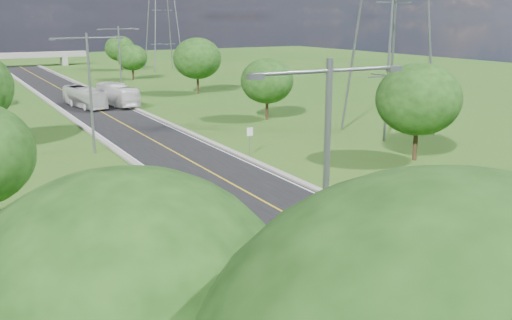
# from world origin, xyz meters

# --- Properties ---
(ground) EXTENTS (260.00, 260.00, 0.00)m
(ground) POSITION_xyz_m (0.00, 60.00, 0.00)
(ground) COLOR #295A19
(ground) RESTS_ON ground
(road) EXTENTS (8.00, 150.00, 0.06)m
(road) POSITION_xyz_m (0.00, 66.00, 0.03)
(road) COLOR black
(road) RESTS_ON ground
(curb_left) EXTENTS (0.50, 150.00, 0.22)m
(curb_left) POSITION_xyz_m (-4.25, 66.00, 0.11)
(curb_left) COLOR gray
(curb_left) RESTS_ON ground
(curb_right) EXTENTS (0.50, 150.00, 0.22)m
(curb_right) POSITION_xyz_m (4.25, 66.00, 0.11)
(curb_right) COLOR gray
(curb_right) RESTS_ON ground
(speed_limit_sign) EXTENTS (0.55, 0.09, 2.40)m
(speed_limit_sign) POSITION_xyz_m (5.20, 37.98, 1.60)
(speed_limit_sign) COLOR slate
(speed_limit_sign) RESTS_ON ground
(overpass) EXTENTS (30.00, 3.00, 3.20)m
(overpass) POSITION_xyz_m (0.00, 140.00, 2.41)
(overpass) COLOR gray
(overpass) RESTS_ON ground
(streetlight_near_left) EXTENTS (5.90, 0.25, 10.00)m
(streetlight_near_left) POSITION_xyz_m (-6.00, 12.00, 5.94)
(streetlight_near_left) COLOR slate
(streetlight_near_left) RESTS_ON ground
(streetlight_mid_left) EXTENTS (5.90, 0.25, 10.00)m
(streetlight_mid_left) POSITION_xyz_m (-6.00, 45.00, 5.94)
(streetlight_mid_left) COLOR slate
(streetlight_mid_left) RESTS_ON ground
(streetlight_far_right) EXTENTS (5.90, 0.25, 10.00)m
(streetlight_far_right) POSITION_xyz_m (6.00, 78.00, 5.94)
(streetlight_far_right) COLOR slate
(streetlight_far_right) RESTS_ON ground
(power_tower_far) EXTENTS (9.00, 6.40, 28.00)m
(power_tower_far) POSITION_xyz_m (26.00, 115.00, 14.01)
(power_tower_far) COLOR slate
(power_tower_far) RESTS_ON ground
(tree_la) EXTENTS (7.14, 7.14, 8.30)m
(tree_la) POSITION_xyz_m (-14.00, 8.00, 5.27)
(tree_la) COLOR black
(tree_la) RESTS_ON ground
(tree_rb) EXTENTS (6.72, 6.72, 7.82)m
(tree_rb) POSITION_xyz_m (16.00, 30.00, 4.95)
(tree_rb) COLOR black
(tree_rb) RESTS_ON ground
(tree_rc) EXTENTS (5.88, 5.88, 6.84)m
(tree_rc) POSITION_xyz_m (15.00, 52.00, 4.33)
(tree_rc) COLOR black
(tree_rc) RESTS_ON ground
(tree_rd) EXTENTS (7.14, 7.14, 8.30)m
(tree_rd) POSITION_xyz_m (17.00, 76.00, 5.27)
(tree_rd) COLOR black
(tree_rd) RESTS_ON ground
(tree_re) EXTENTS (5.46, 5.46, 6.35)m
(tree_re) POSITION_xyz_m (14.50, 100.00, 4.02)
(tree_re) COLOR black
(tree_re) RESTS_ON ground
(tree_rf) EXTENTS (6.30, 6.30, 7.33)m
(tree_rf) POSITION_xyz_m (18.00, 120.00, 4.64)
(tree_rf) COLOR black
(tree_rf) RESTS_ON ground
(bus_outbound) EXTENTS (3.08, 10.10, 2.77)m
(bus_outbound) POSITION_xyz_m (3.20, 70.30, 1.45)
(bus_outbound) COLOR white
(bus_outbound) RESTS_ON road
(bus_inbound) EXTENTS (3.68, 9.61, 2.61)m
(bus_inbound) POSITION_xyz_m (-0.95, 70.60, 1.37)
(bus_inbound) COLOR silver
(bus_inbound) RESTS_ON road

